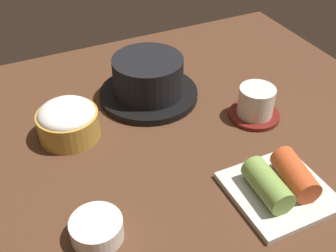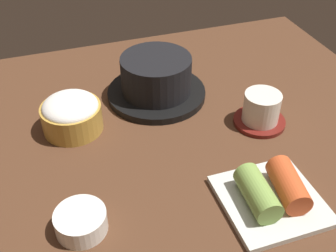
{
  "view_description": "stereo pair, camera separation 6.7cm",
  "coord_description": "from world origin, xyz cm",
  "px_view_note": "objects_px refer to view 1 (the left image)",
  "views": [
    {
      "loc": [
        -22.58,
        -53.92,
        50.54
      ],
      "look_at": [
        2.0,
        -2.0,
        5.0
      ],
      "focal_mm": 44.67,
      "sensor_mm": 36.0,
      "label": 1
    },
    {
      "loc": [
        -16.35,
        -56.43,
        50.54
      ],
      "look_at": [
        2.0,
        -2.0,
        5.0
      ],
      "focal_mm": 44.67,
      "sensor_mm": 36.0,
      "label": 2
    }
  ],
  "objects_px": {
    "side_bowl_near": "(97,229)",
    "stone_pot": "(148,80)",
    "rice_bowl": "(68,120)",
    "tea_cup_with_saucer": "(256,104)",
    "kimchi_plate": "(280,184)"
  },
  "relations": [
    {
      "from": "kimchi_plate",
      "to": "stone_pot",
      "type": "bearing_deg",
      "value": 103.19
    },
    {
      "from": "rice_bowl",
      "to": "tea_cup_with_saucer",
      "type": "xyz_separation_m",
      "value": [
        0.33,
        -0.1,
        -0.0
      ]
    },
    {
      "from": "stone_pot",
      "to": "rice_bowl",
      "type": "distance_m",
      "value": 0.19
    },
    {
      "from": "rice_bowl",
      "to": "kimchi_plate",
      "type": "distance_m",
      "value": 0.38
    },
    {
      "from": "stone_pot",
      "to": "tea_cup_with_saucer",
      "type": "relative_size",
      "value": 2.06
    },
    {
      "from": "rice_bowl",
      "to": "side_bowl_near",
      "type": "relative_size",
      "value": 1.48
    },
    {
      "from": "side_bowl_near",
      "to": "stone_pot",
      "type": "bearing_deg",
      "value": 54.99
    },
    {
      "from": "stone_pot",
      "to": "tea_cup_with_saucer",
      "type": "bearing_deg",
      "value": -43.48
    },
    {
      "from": "rice_bowl",
      "to": "side_bowl_near",
      "type": "distance_m",
      "value": 0.24
    },
    {
      "from": "stone_pot",
      "to": "rice_bowl",
      "type": "height_order",
      "value": "stone_pot"
    },
    {
      "from": "kimchi_plate",
      "to": "side_bowl_near",
      "type": "distance_m",
      "value": 0.28
    },
    {
      "from": "tea_cup_with_saucer",
      "to": "side_bowl_near",
      "type": "relative_size",
      "value": 1.31
    },
    {
      "from": "tea_cup_with_saucer",
      "to": "kimchi_plate",
      "type": "distance_m",
      "value": 0.2
    },
    {
      "from": "stone_pot",
      "to": "side_bowl_near",
      "type": "distance_m",
      "value": 0.35
    },
    {
      "from": "kimchi_plate",
      "to": "tea_cup_with_saucer",
      "type": "bearing_deg",
      "value": 66.45
    }
  ]
}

